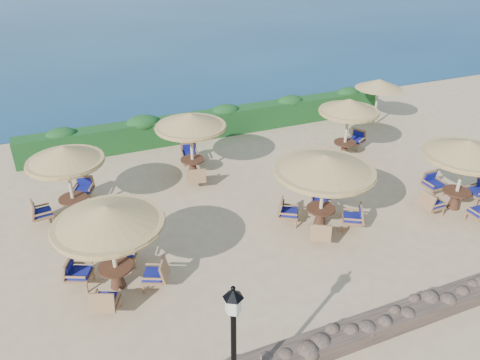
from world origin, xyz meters
TOP-DOWN VIEW (x-y plane):
  - ground at (0.00, 0.00)m, footprint 120.00×120.00m
  - hedge at (0.00, 7.20)m, footprint 18.00×0.90m
  - stone_wall at (0.00, -6.20)m, footprint 15.00×0.65m
  - lamp_post at (-4.80, -6.80)m, footprint 0.44×0.44m
  - extra_parasol at (7.80, 5.20)m, footprint 2.30×2.30m
  - cafe_set_0 at (-6.35, -1.96)m, footprint 2.99×2.99m
  - cafe_set_1 at (0.48, -1.56)m, footprint 3.30×3.30m
  - cafe_set_2 at (5.53, -2.45)m, footprint 2.97×2.97m
  - cafe_set_3 at (-7.07, 2.36)m, footprint 2.72×2.76m
  - cafe_set_4 at (-2.32, 3.66)m, footprint 2.81×2.88m
  - cafe_set_5 at (4.32, 2.70)m, footprint 2.81×2.55m

SIDE VIEW (x-z plane):
  - ground at x=0.00m, z-range 0.00..0.00m
  - stone_wall at x=0.00m, z-range 0.00..0.44m
  - hedge at x=0.00m, z-range 0.00..1.20m
  - lamp_post at x=-4.80m, z-range -0.10..3.21m
  - cafe_set_3 at x=-7.07m, z-range 0.53..3.18m
  - cafe_set_2 at x=5.53m, z-range 0.54..3.19m
  - cafe_set_0 at x=-6.35m, z-range 0.54..3.20m
  - cafe_set_1 at x=0.48m, z-range 0.61..3.26m
  - cafe_set_5 at x=4.32m, z-range 0.63..3.29m
  - cafe_set_4 at x=-2.32m, z-range 0.69..3.34m
  - extra_parasol at x=7.80m, z-range 0.97..3.37m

